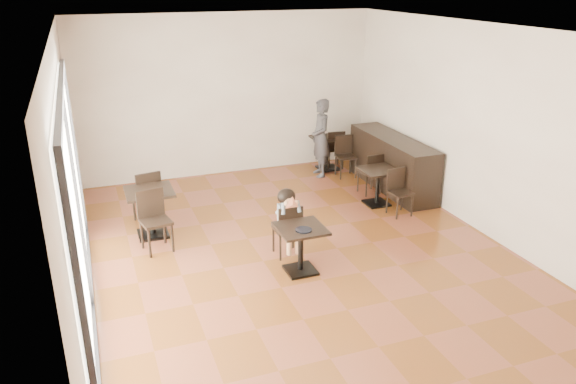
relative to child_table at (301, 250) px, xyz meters
name	(u,v)px	position (x,y,z in m)	size (l,w,h in m)	color
floor	(301,255)	(0.19, 0.46, -0.34)	(6.00, 8.00, 0.01)	brown
ceiling	(303,29)	(0.19, 0.46, 2.86)	(6.00, 8.00, 0.01)	white
wall_back	(228,96)	(0.19, 4.46, 1.26)	(6.00, 0.01, 3.20)	silver
wall_front	(499,297)	(0.19, -3.54, 1.26)	(6.00, 0.01, 3.20)	silver
wall_left	(69,176)	(-2.81, 0.46, 1.26)	(0.01, 8.00, 3.20)	silver
wall_right	(483,131)	(3.19, 0.46, 1.26)	(0.01, 8.00, 3.20)	silver
storefront_window	(75,206)	(-2.78, -0.04, 1.06)	(0.04, 4.50, 2.60)	white
child_table	(301,250)	(0.00, 0.00, 0.00)	(0.63, 0.63, 0.67)	black
child_chair	(287,229)	(0.00, 0.55, 0.07)	(0.36, 0.36, 0.81)	black
child	(287,223)	(0.00, 0.55, 0.17)	(0.36, 0.51, 1.02)	slate
plate	(304,230)	(0.00, -0.10, 0.34)	(0.23, 0.23, 0.01)	black
pizza_slice	(291,204)	(0.00, 0.36, 0.54)	(0.24, 0.18, 0.05)	tan
adult_patron	(321,138)	(1.84, 3.61, 0.45)	(0.58, 0.38, 1.58)	#3D3C42
cafe_table_mid	(377,187)	(2.18, 1.81, -0.01)	(0.62, 0.62, 0.66)	black
cafe_table_left	(151,213)	(-1.76, 1.89, 0.04)	(0.72, 0.72, 0.76)	black
cafe_table_back	(328,153)	(2.16, 3.91, 0.01)	(0.65, 0.65, 0.69)	black
chair_mid_a	(370,173)	(2.31, 2.36, 0.06)	(0.36, 0.36, 0.79)	black
chair_mid_b	(400,193)	(2.31, 1.26, 0.06)	(0.36, 0.36, 0.79)	black
chair_left_a	(146,196)	(-1.76, 2.44, 0.12)	(0.41, 0.41, 0.91)	black
chair_left_b	(156,222)	(-1.76, 1.34, 0.12)	(0.41, 0.41, 0.91)	black
chair_back_a	(334,149)	(2.30, 3.96, 0.08)	(0.37, 0.37, 0.83)	black
chair_back_b	(346,157)	(2.30, 3.36, 0.08)	(0.37, 0.37, 0.83)	black
service_counter	(392,163)	(2.84, 2.46, 0.16)	(0.60, 2.40, 1.00)	black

